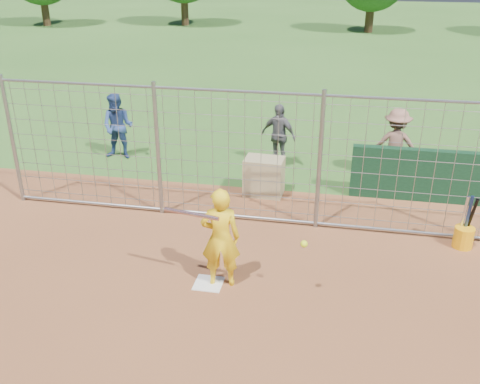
% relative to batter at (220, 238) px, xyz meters
% --- Properties ---
extents(ground, '(100.00, 100.00, 0.00)m').
position_rel_batter_xyz_m(ground, '(-0.19, 0.14, -0.81)').
color(ground, '#2D591E').
rests_on(ground, ground).
extents(home_plate, '(0.43, 0.43, 0.02)m').
position_rel_batter_xyz_m(home_plate, '(-0.19, -0.06, -0.80)').
color(home_plate, silver).
rests_on(home_plate, ground).
extents(dugout_wall, '(2.60, 0.20, 1.10)m').
position_rel_batter_xyz_m(dugout_wall, '(3.21, 3.74, -0.26)').
color(dugout_wall, '#11381E').
rests_on(dugout_wall, ground).
extents(batter, '(0.65, 0.49, 1.61)m').
position_rel_batter_xyz_m(batter, '(0.00, 0.00, 0.00)').
color(batter, yellow).
rests_on(batter, ground).
extents(bystander_a, '(0.79, 0.62, 1.61)m').
position_rel_batter_xyz_m(bystander_a, '(-3.68, 4.85, -0.00)').
color(bystander_a, navy).
rests_on(bystander_a, ground).
extents(bystander_b, '(0.96, 0.69, 1.52)m').
position_rel_batter_xyz_m(bystander_b, '(0.21, 5.06, -0.05)').
color(bystander_b, '#57575C').
rests_on(bystander_b, ground).
extents(bystander_c, '(1.09, 0.69, 1.62)m').
position_rel_batter_xyz_m(bystander_c, '(2.84, 4.78, 0.00)').
color(bystander_c, '#895A4A').
rests_on(bystander_c, ground).
extents(equipment_bin, '(0.83, 0.59, 0.80)m').
position_rel_batter_xyz_m(equipment_bin, '(0.14, 3.40, -0.41)').
color(equipment_bin, tan).
rests_on(equipment_bin, ground).
extents(equipment_in_play, '(2.12, 0.22, 0.42)m').
position_rel_batter_xyz_m(equipment_in_play, '(0.01, -0.18, 0.38)').
color(equipment_in_play, silver).
rests_on(equipment_in_play, ground).
extents(bucket_with_bats, '(0.34, 0.37, 0.98)m').
position_rel_batter_xyz_m(bucket_with_bats, '(3.87, 1.90, -0.56)').
color(bucket_with_bats, '#FFA70D').
rests_on(bucket_with_bats, ground).
extents(backstop_fence, '(9.08, 0.08, 2.60)m').
position_rel_batter_xyz_m(backstop_fence, '(-0.19, 2.14, 0.45)').
color(backstop_fence, gray).
rests_on(backstop_fence, ground).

